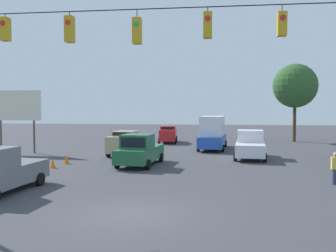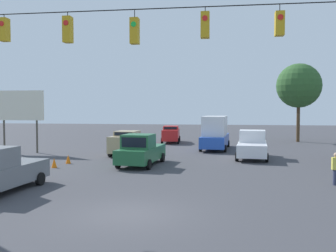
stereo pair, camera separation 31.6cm
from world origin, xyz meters
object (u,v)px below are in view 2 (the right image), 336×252
traffic_cone_fifth (68,159)px  roadside_billboard (20,108)px  traffic_cone_fourth (54,163)px  tree_horizon_left (299,86)px  sedan_tan_withflow_far (127,143)px  sedan_red_withflow_deep (171,134)px  box_truck_blue_oncoming_deep (215,133)px  pedestrian (336,169)px  traffic_cone_third (38,168)px  traffic_cone_second (20,175)px  pickup_truck_white_oncoming_far (252,146)px  pickup_truck_green_withflow_mid (141,151)px  overhead_signal_span (134,66)px

traffic_cone_fifth → roadside_billboard: roadside_billboard is taller
traffic_cone_fourth → tree_horizon_left: tree_horizon_left is taller
sedan_tan_withflow_far → sedan_red_withflow_deep: bearing=-100.7°
box_truck_blue_oncoming_deep → sedan_red_withflow_deep: box_truck_blue_oncoming_deep is taller
sedan_tan_withflow_far → pedestrian: size_ratio=2.63×
roadside_billboard → tree_horizon_left: bearing=-151.8°
traffic_cone_fourth → tree_horizon_left: size_ratio=0.07×
traffic_cone_third → sedan_red_withflow_deep: bearing=-104.5°
traffic_cone_third → traffic_cone_fourth: 2.18m
box_truck_blue_oncoming_deep → traffic_cone_third: (10.07, 14.14, -1.19)m
traffic_cone_second → traffic_cone_third: bearing=-87.1°
traffic_cone_fifth → roadside_billboard: bearing=-39.3°
sedan_red_withflow_deep → pedestrian: 23.75m
box_truck_blue_oncoming_deep → traffic_cone_third: size_ratio=10.90×
pedestrian → traffic_cone_fourth: bearing=-10.8°
traffic_cone_second → pedestrian: size_ratio=0.38×
traffic_cone_second → tree_horizon_left: tree_horizon_left is taller
traffic_cone_fifth → tree_horizon_left: size_ratio=0.07×
pickup_truck_white_oncoming_far → traffic_cone_fifth: (12.83, 4.46, -0.67)m
pickup_truck_green_withflow_mid → box_truck_blue_oncoming_deep: box_truck_blue_oncoming_deep is taller
pickup_truck_white_oncoming_far → traffic_cone_third: size_ratio=8.49×
pickup_truck_green_withflow_mid → traffic_cone_third: size_ratio=8.57×
traffic_cone_second → tree_horizon_left: size_ratio=0.07×
traffic_cone_fourth → tree_horizon_left: (-19.22, -20.90, 5.97)m
traffic_cone_second → pedestrian: 16.29m
traffic_cone_second → traffic_cone_fifth: (-0.04, -6.21, 0.00)m
roadside_billboard → sedan_red_withflow_deep: bearing=-137.4°
roadside_billboard → pedestrian: bearing=155.6°
sedan_red_withflow_deep → roadside_billboard: roadside_billboard is taller
box_truck_blue_oncoming_deep → traffic_cone_fourth: 15.70m
traffic_cone_fourth → roadside_billboard: bearing=-48.3°
overhead_signal_span → box_truck_blue_oncoming_deep: bearing=-97.6°
traffic_cone_fifth → overhead_signal_span: bearing=124.4°
traffic_cone_second → sedan_red_withflow_deep: bearing=-102.8°
traffic_cone_second → traffic_cone_fourth: bearing=-88.2°
traffic_cone_third → traffic_cone_fifth: 3.99m
sedan_red_withflow_deep → tree_horizon_left: size_ratio=0.52×
pickup_truck_green_withflow_mid → roadside_billboard: size_ratio=1.00×
pickup_truck_white_oncoming_far → box_truck_blue_oncoming_deep: bearing=-63.0°
box_truck_blue_oncoming_deep → roadside_billboard: bearing=16.2°
pickup_truck_green_withflow_mid → traffic_cone_second: pickup_truck_green_withflow_mid is taller
pedestrian → tree_horizon_left: tree_horizon_left is taller
traffic_cone_fifth → pickup_truck_green_withflow_mid: bearing=179.2°
sedan_red_withflow_deep → traffic_cone_fourth: 18.59m
pickup_truck_green_withflow_mid → sedan_tan_withflow_far: bearing=-66.3°
traffic_cone_second → traffic_cone_fourth: 4.41m
box_truck_blue_oncoming_deep → roadside_billboard: 17.32m
traffic_cone_fifth → traffic_cone_fourth: bearing=84.2°
box_truck_blue_oncoming_deep → sedan_red_withflow_deep: 7.67m
traffic_cone_second → tree_horizon_left: bearing=-127.0°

